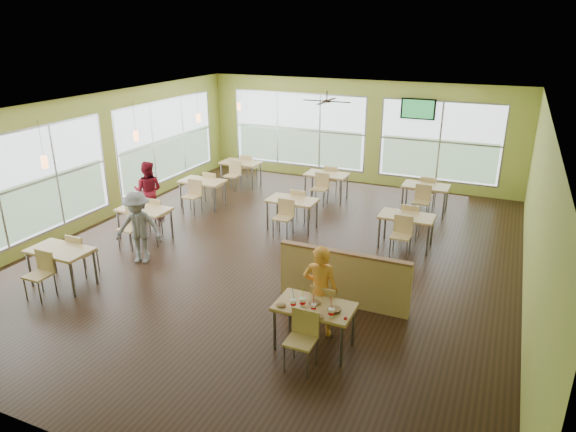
# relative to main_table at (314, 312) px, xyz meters

# --- Properties ---
(room) EXTENTS (12.00, 12.04, 3.20)m
(room) POSITION_rel_main_table_xyz_m (-2.00, 3.00, 0.97)
(room) COLOR black
(room) RESTS_ON ground
(window_bays) EXTENTS (9.24, 10.24, 2.38)m
(window_bays) POSITION_rel_main_table_xyz_m (-4.65, 6.08, 0.85)
(window_bays) COLOR white
(window_bays) RESTS_ON room
(main_table) EXTENTS (1.22, 1.52, 0.87)m
(main_table) POSITION_rel_main_table_xyz_m (0.00, 0.00, 0.00)
(main_table) COLOR tan
(main_table) RESTS_ON floor
(half_wall_divider) EXTENTS (2.40, 0.14, 1.04)m
(half_wall_divider) POSITION_rel_main_table_xyz_m (0.00, 1.45, -0.11)
(half_wall_divider) COLOR tan
(half_wall_divider) RESTS_ON floor
(dining_tables) EXTENTS (6.92, 8.72, 0.87)m
(dining_tables) POSITION_rel_main_table_xyz_m (-3.05, 4.71, -0.00)
(dining_tables) COLOR tan
(dining_tables) RESTS_ON floor
(pendant_lights) EXTENTS (0.11, 7.31, 0.86)m
(pendant_lights) POSITION_rel_main_table_xyz_m (-5.20, 3.68, 1.82)
(pendant_lights) COLOR #2D2119
(pendant_lights) RESTS_ON ceiling
(ceiling_fan) EXTENTS (1.25, 1.25, 0.29)m
(ceiling_fan) POSITION_rel_main_table_xyz_m (-2.00, 6.00, 2.32)
(ceiling_fan) COLOR #2D2119
(ceiling_fan) RESTS_ON ceiling
(tv_backwall) EXTENTS (1.00, 0.07, 0.60)m
(tv_backwall) POSITION_rel_main_table_xyz_m (-0.20, 8.90, 1.82)
(tv_backwall) COLOR black
(tv_backwall) RESTS_ON wall_back
(man_plaid) EXTENTS (0.61, 0.44, 1.56)m
(man_plaid) POSITION_rel_main_table_xyz_m (-0.06, 0.42, 0.15)
(man_plaid) COLOR #F85C1B
(man_plaid) RESTS_ON floor
(patron_maroon) EXTENTS (0.91, 0.82, 1.54)m
(patron_maroon) POSITION_rel_main_table_xyz_m (-5.93, 3.60, 0.14)
(patron_maroon) COLOR maroon
(patron_maroon) RESTS_ON floor
(patron_grey) EXTENTS (1.13, 0.83, 1.57)m
(patron_grey) POSITION_rel_main_table_xyz_m (-4.48, 1.42, 0.15)
(patron_grey) COLOR slate
(patron_grey) RESTS_ON floor
(cup_blue) EXTENTS (0.10, 0.10, 0.35)m
(cup_blue) POSITION_rel_main_table_xyz_m (-0.28, -0.18, 0.19)
(cup_blue) COLOR white
(cup_blue) RESTS_ON main_table
(cup_yellow) EXTENTS (0.10, 0.10, 0.38)m
(cup_yellow) POSITION_rel_main_table_xyz_m (-0.16, -0.10, 0.19)
(cup_yellow) COLOR white
(cup_yellow) RESTS_ON main_table
(cup_red_near) EXTENTS (0.08, 0.08, 0.30)m
(cup_red_near) POSITION_rel_main_table_xyz_m (0.04, -0.16, 0.18)
(cup_red_near) COLOR white
(cup_red_near) RESTS_ON main_table
(cup_red_far) EXTENTS (0.10, 0.10, 0.36)m
(cup_red_far) POSITION_rel_main_table_xyz_m (0.34, -0.21, 0.19)
(cup_red_far) COLOR white
(cup_red_far) RESTS_ON main_table
(food_basket) EXTENTS (0.21, 0.21, 0.05)m
(food_basket) POSITION_rel_main_table_xyz_m (0.33, -0.05, 0.15)
(food_basket) COLOR black
(food_basket) RESTS_ON main_table
(ketchup_cup) EXTENTS (0.06, 0.06, 0.02)m
(ketchup_cup) POSITION_rel_main_table_xyz_m (0.55, -0.18, 0.13)
(ketchup_cup) COLOR #9C0200
(ketchup_cup) RESTS_ON main_table
(wrapper_left) EXTENTS (0.18, 0.17, 0.04)m
(wrapper_left) POSITION_rel_main_table_xyz_m (-0.46, -0.23, 0.14)
(wrapper_left) COLOR #A1804E
(wrapper_left) RESTS_ON main_table
(wrapper_mid) EXTENTS (0.22, 0.21, 0.05)m
(wrapper_mid) POSITION_rel_main_table_xyz_m (-0.02, 0.05, 0.14)
(wrapper_mid) COLOR #A1804E
(wrapper_mid) RESTS_ON main_table
(wrapper_right) EXTENTS (0.16, 0.15, 0.04)m
(wrapper_right) POSITION_rel_main_table_xyz_m (0.19, -0.30, 0.14)
(wrapper_right) COLOR #A1804E
(wrapper_right) RESTS_ON main_table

